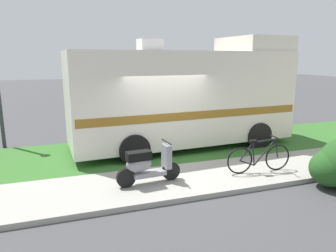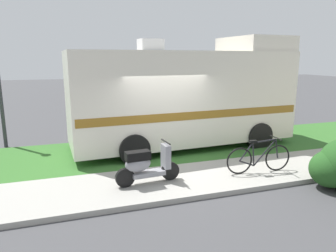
{
  "view_description": "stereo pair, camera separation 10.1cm",
  "coord_description": "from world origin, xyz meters",
  "px_view_note": "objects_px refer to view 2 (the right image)",
  "views": [
    {
      "loc": [
        -2.79,
        -7.8,
        2.97
      ],
      "look_at": [
        -0.02,
        0.3,
        1.1
      ],
      "focal_mm": 33.3,
      "sensor_mm": 36.0,
      "label": 1
    },
    {
      "loc": [
        -2.69,
        -7.84,
        2.97
      ],
      "look_at": [
        -0.02,
        0.3,
        1.1
      ],
      "focal_mm": 33.3,
      "sensor_mm": 36.0,
      "label": 2
    }
  ],
  "objects_px": {
    "bicycle": "(259,158)",
    "pickup_truck_near": "(186,100)",
    "scooter": "(146,165)",
    "motorhome_rv": "(185,96)"
  },
  "relations": [
    {
      "from": "motorhome_rv",
      "to": "scooter",
      "type": "xyz_separation_m",
      "value": [
        -2.13,
        -3.0,
        -1.18
      ]
    },
    {
      "from": "scooter",
      "to": "bicycle",
      "type": "distance_m",
      "value": 2.9
    },
    {
      "from": "scooter",
      "to": "motorhome_rv",
      "type": "bearing_deg",
      "value": 54.56
    },
    {
      "from": "scooter",
      "to": "bicycle",
      "type": "height_order",
      "value": "scooter"
    },
    {
      "from": "bicycle",
      "to": "pickup_truck_near",
      "type": "xyz_separation_m",
      "value": [
        0.97,
        7.48,
        0.48
      ]
    },
    {
      "from": "bicycle",
      "to": "pickup_truck_near",
      "type": "relative_size",
      "value": 0.32
    },
    {
      "from": "motorhome_rv",
      "to": "pickup_truck_near",
      "type": "distance_m",
      "value": 4.7
    },
    {
      "from": "motorhome_rv",
      "to": "scooter",
      "type": "bearing_deg",
      "value": -125.44
    },
    {
      "from": "motorhome_rv",
      "to": "bicycle",
      "type": "distance_m",
      "value": 3.5
    },
    {
      "from": "motorhome_rv",
      "to": "pickup_truck_near",
      "type": "xyz_separation_m",
      "value": [
        1.74,
        4.3,
        -0.77
      ]
    }
  ]
}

